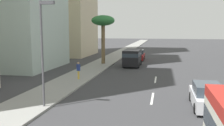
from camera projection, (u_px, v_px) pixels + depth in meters
The scene contains 10 objects.
ground_plane at pixel (158, 66), 34.68m from camera, with size 198.00×198.00×0.00m, color #38383A.
sidewalk_right at pixel (101, 64), 36.29m from camera, with size 162.00×3.55×0.15m, color gray.
lane_stripe_mid at pixel (152, 98), 18.43m from camera, with size 3.20×0.16×0.01m, color silver.
lane_stripe_far at pixel (156, 80), 25.28m from camera, with size 3.20×0.16×0.01m, color silver.
van_lead at pixel (132, 57), 34.20m from camera, with size 4.81×2.22×2.28m.
car_third at pixel (138, 55), 41.10m from camera, with size 4.52×1.88×1.69m.
car_fourth at pixel (207, 96), 16.16m from camera, with size 4.48×1.85×1.61m.
pedestrian_mid_block at pixel (78, 70), 24.72m from camera, with size 0.36×0.39×1.70m.
palm_tree at pixel (103, 23), 35.29m from camera, with size 3.28×3.28×6.85m.
street_lamp at pixel (43, 42), 15.52m from camera, with size 0.24×0.97×6.65m.
Camera 1 is at (-3.39, -0.71, 5.07)m, focal length 40.16 mm.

